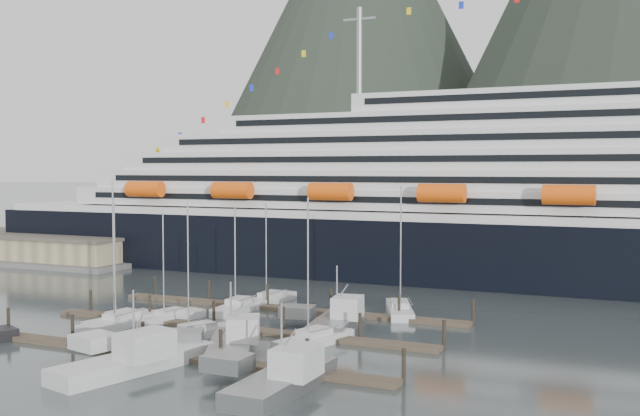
{
  "coord_description": "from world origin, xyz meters",
  "views": [
    {
      "loc": [
        38.12,
        -68.42,
        18.1
      ],
      "look_at": [
        -2.69,
        22.0,
        12.9
      ],
      "focal_mm": 42.0,
      "sensor_mm": 36.0,
      "label": 1
    }
  ],
  "objects_px": {
    "sailboat_a": "(122,321)",
    "sailboat_h": "(314,341)",
    "sailboat_c": "(170,318)",
    "trawler_e": "(336,320)",
    "sailboat_d": "(198,333)",
    "cruise_ship": "(599,208)",
    "warehouse": "(40,250)",
    "trawler_b": "(230,345)",
    "sailboat_g": "(400,310)",
    "trawler_c": "(133,360)",
    "sailboat_b": "(122,323)",
    "sailboat_e": "(270,300)",
    "sailboat_f": "(239,308)",
    "trawler_d": "(280,379)"
  },
  "relations": [
    {
      "from": "sailboat_f",
      "to": "sailboat_d",
      "type": "bearing_deg",
      "value": -170.14
    },
    {
      "from": "trawler_c",
      "to": "trawler_d",
      "type": "bearing_deg",
      "value": -75.38
    },
    {
      "from": "sailboat_c",
      "to": "sailboat_e",
      "type": "relative_size",
      "value": 0.97
    },
    {
      "from": "warehouse",
      "to": "sailboat_g",
      "type": "bearing_deg",
      "value": -15.18
    },
    {
      "from": "sailboat_e",
      "to": "trawler_e",
      "type": "bearing_deg",
      "value": -125.66
    },
    {
      "from": "sailboat_h",
      "to": "sailboat_e",
      "type": "bearing_deg",
      "value": 54.54
    },
    {
      "from": "trawler_c",
      "to": "sailboat_f",
      "type": "bearing_deg",
      "value": 25.92
    },
    {
      "from": "sailboat_c",
      "to": "trawler_d",
      "type": "distance_m",
      "value": 31.33
    },
    {
      "from": "sailboat_a",
      "to": "sailboat_d",
      "type": "height_order",
      "value": "sailboat_d"
    },
    {
      "from": "sailboat_e",
      "to": "sailboat_g",
      "type": "xyz_separation_m",
      "value": [
        18.29,
        -0.0,
        0.02
      ]
    },
    {
      "from": "warehouse",
      "to": "sailboat_h",
      "type": "bearing_deg",
      "value": -27.84
    },
    {
      "from": "sailboat_h",
      "to": "trawler_c",
      "type": "relative_size",
      "value": 0.97
    },
    {
      "from": "trawler_b",
      "to": "trawler_e",
      "type": "height_order",
      "value": "trawler_e"
    },
    {
      "from": "trawler_b",
      "to": "trawler_c",
      "type": "relative_size",
      "value": 0.77
    },
    {
      "from": "sailboat_h",
      "to": "trawler_b",
      "type": "relative_size",
      "value": 1.25
    },
    {
      "from": "sailboat_a",
      "to": "trawler_e",
      "type": "height_order",
      "value": "sailboat_a"
    },
    {
      "from": "cruise_ship",
      "to": "warehouse",
      "type": "distance_m",
      "value": 103.31
    },
    {
      "from": "cruise_ship",
      "to": "sailboat_g",
      "type": "xyz_separation_m",
      "value": [
        -20.89,
        -34.95,
        -11.59
      ]
    },
    {
      "from": "sailboat_c",
      "to": "sailboat_e",
      "type": "distance_m",
      "value": 16.49
    },
    {
      "from": "sailboat_d",
      "to": "sailboat_e",
      "type": "bearing_deg",
      "value": 32.05
    },
    {
      "from": "sailboat_c",
      "to": "sailboat_d",
      "type": "relative_size",
      "value": 0.89
    },
    {
      "from": "sailboat_c",
      "to": "sailboat_d",
      "type": "xyz_separation_m",
      "value": [
        7.63,
        -5.67,
        0.01
      ]
    },
    {
      "from": "sailboat_a",
      "to": "trawler_d",
      "type": "distance_m",
      "value": 32.73
    },
    {
      "from": "sailboat_g",
      "to": "trawler_b",
      "type": "xyz_separation_m",
      "value": [
        -8.7,
        -26.36,
        0.53
      ]
    },
    {
      "from": "sailboat_d",
      "to": "trawler_c",
      "type": "distance_m",
      "value": 13.77
    },
    {
      "from": "warehouse",
      "to": "trawler_c",
      "type": "bearing_deg",
      "value": -40.14
    },
    {
      "from": "sailboat_a",
      "to": "trawler_e",
      "type": "distance_m",
      "value": 24.95
    },
    {
      "from": "warehouse",
      "to": "sailboat_f",
      "type": "relative_size",
      "value": 3.32
    },
    {
      "from": "warehouse",
      "to": "trawler_b",
      "type": "distance_m",
      "value": 87.11
    },
    {
      "from": "sailboat_c",
      "to": "sailboat_g",
      "type": "distance_m",
      "value": 28.15
    },
    {
      "from": "sailboat_a",
      "to": "cruise_ship",
      "type": "bearing_deg",
      "value": -31.99
    },
    {
      "from": "cruise_ship",
      "to": "trawler_d",
      "type": "bearing_deg",
      "value": -105.66
    },
    {
      "from": "sailboat_h",
      "to": "trawler_b",
      "type": "xyz_separation_m",
      "value": [
        -5.88,
        -7.0,
        0.52
      ]
    },
    {
      "from": "sailboat_a",
      "to": "trawler_c",
      "type": "distance_m",
      "value": 20.87
    },
    {
      "from": "sailboat_b",
      "to": "warehouse",
      "type": "bearing_deg",
      "value": 57.76
    },
    {
      "from": "sailboat_c",
      "to": "trawler_e",
      "type": "height_order",
      "value": "sailboat_c"
    },
    {
      "from": "sailboat_d",
      "to": "sailboat_f",
      "type": "distance_m",
      "value": 14.89
    },
    {
      "from": "sailboat_a",
      "to": "sailboat_h",
      "type": "height_order",
      "value": "sailboat_h"
    },
    {
      "from": "sailboat_b",
      "to": "sailboat_e",
      "type": "xyz_separation_m",
      "value": [
        8.37,
        20.44,
        -0.04
      ]
    },
    {
      "from": "cruise_ship",
      "to": "sailboat_b",
      "type": "height_order",
      "value": "cruise_ship"
    },
    {
      "from": "cruise_ship",
      "to": "sailboat_d",
      "type": "xyz_separation_m",
      "value": [
        -36.63,
        -56.3,
        -11.61
      ]
    },
    {
      "from": "sailboat_d",
      "to": "trawler_c",
      "type": "xyz_separation_m",
      "value": [
        2.15,
        -13.59,
        0.56
      ]
    },
    {
      "from": "sailboat_a",
      "to": "sailboat_g",
      "type": "relative_size",
      "value": 0.89
    },
    {
      "from": "warehouse",
      "to": "sailboat_d",
      "type": "bearing_deg",
      "value": -33.55
    },
    {
      "from": "trawler_b",
      "to": "cruise_ship",
      "type": "bearing_deg",
      "value": -52.14
    },
    {
      "from": "warehouse",
      "to": "sailboat_b",
      "type": "bearing_deg",
      "value": -37.92
    },
    {
      "from": "trawler_b",
      "to": "trawler_c",
      "type": "bearing_deg",
      "value": 124.0
    },
    {
      "from": "trawler_c",
      "to": "trawler_d",
      "type": "relative_size",
      "value": 1.2
    },
    {
      "from": "sailboat_a",
      "to": "sailboat_c",
      "type": "bearing_deg",
      "value": -38.31
    },
    {
      "from": "cruise_ship",
      "to": "sailboat_c",
      "type": "height_order",
      "value": "cruise_ship"
    }
  ]
}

